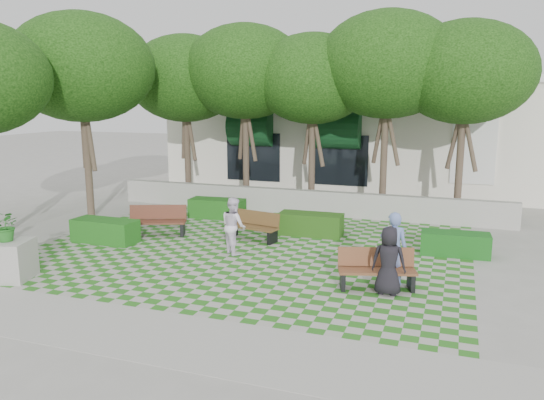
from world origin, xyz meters
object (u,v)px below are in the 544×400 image
at_px(bench_mid, 253,226).
at_px(bench_west, 157,221).
at_px(person_white, 234,226).
at_px(bench_east, 377,270).
at_px(hedge_midright, 311,224).
at_px(hedge_west, 105,231).
at_px(person_blue, 393,248).
at_px(person_dark, 389,261).
at_px(hedge_midleft, 217,208).
at_px(planter_front, 9,252).
at_px(hedge_east, 455,244).

height_order(bench_mid, bench_west, bench_west).
bearing_deg(bench_west, person_white, -39.80).
height_order(bench_east, hedge_midright, bench_east).
distance_m(hedge_west, person_blue, 8.64).
bearing_deg(bench_west, person_blue, -36.89).
bearing_deg(hedge_midright, hedge_west, -152.81).
relative_size(bench_east, person_dark, 1.19).
distance_m(hedge_west, person_dark, 8.72).
xyz_separation_m(hedge_midleft, planter_front, (-1.79, -7.69, 0.34)).
height_order(hedge_east, person_blue, person_blue).
bearing_deg(person_dark, bench_east, -45.95).
relative_size(hedge_midleft, person_dark, 1.29).
bearing_deg(bench_west, hedge_east, -15.99).
relative_size(bench_west, person_blue, 1.09).
relative_size(bench_east, bench_west, 0.97).
height_order(bench_east, hedge_west, bench_east).
relative_size(planter_front, person_white, 1.06).
xyz_separation_m(bench_east, bench_west, (-7.23, 2.49, 0.01)).
bearing_deg(hedge_midleft, bench_mid, -45.59).
height_order(bench_west, hedge_midleft, bench_west).
relative_size(hedge_east, person_white, 1.15).
distance_m(bench_east, hedge_east, 3.72).
distance_m(hedge_midleft, person_dark, 8.89).
height_order(hedge_midright, person_dark, person_dark).
relative_size(hedge_west, planter_front, 1.18).
height_order(bench_west, person_blue, person_blue).
bearing_deg(person_white, bench_east, -158.43).
xyz_separation_m(hedge_west, person_white, (4.11, 0.23, 0.45)).
bearing_deg(hedge_midleft, hedge_west, -112.81).
height_order(hedge_west, planter_front, planter_front).
bearing_deg(person_white, hedge_west, 44.19).
xyz_separation_m(planter_front, person_dark, (8.62, 2.02, 0.09)).
bearing_deg(bench_west, bench_east, -40.43).
xyz_separation_m(bench_mid, bench_west, (-3.05, -0.50, 0.03)).
relative_size(bench_west, hedge_midleft, 0.95).
bearing_deg(person_dark, hedge_midright, -56.44).
xyz_separation_m(bench_west, hedge_midright, (4.55, 1.63, -0.10)).
height_order(hedge_east, hedge_midright, hedge_midright).
height_order(hedge_east, hedge_west, hedge_west).
bearing_deg(bench_east, bench_west, 144.13).
distance_m(hedge_midright, person_white, 3.06).
bearing_deg(bench_east, person_white, 143.67).
bearing_deg(hedge_midleft, hedge_midright, -18.22).
xyz_separation_m(bench_mid, planter_front, (-4.14, -5.30, 0.26)).
height_order(hedge_midleft, person_white, person_white).
xyz_separation_m(person_dark, person_white, (-4.46, 1.77, 0.03)).
height_order(planter_front, person_blue, person_blue).
relative_size(bench_mid, person_white, 1.09).
bearing_deg(planter_front, person_dark, 13.16).
bearing_deg(bench_west, hedge_west, -151.35).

